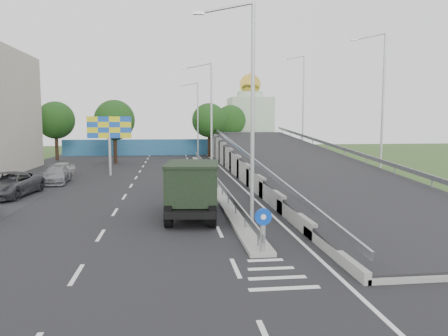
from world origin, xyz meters
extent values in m
plane|color=#2D4C1E|center=(0.00, 0.00, 0.00)|extent=(160.00, 160.00, 0.00)
cube|color=black|center=(-3.00, 20.00, 0.00)|extent=(26.00, 90.00, 0.04)
cube|color=gray|center=(0.00, 24.00, 0.10)|extent=(1.00, 44.00, 0.20)
cube|color=gray|center=(12.30, 24.00, 2.35)|extent=(0.10, 50.00, 0.32)
cube|color=gray|center=(2.80, 24.00, 2.35)|extent=(0.10, 50.00, 0.32)
cube|color=gray|center=(0.00, 24.00, 0.75)|extent=(0.08, 44.00, 0.32)
cylinder|color=gray|center=(0.00, 24.00, 0.50)|extent=(0.09, 0.09, 0.60)
cylinder|color=black|center=(0.00, 2.20, 0.80)|extent=(0.20, 0.20, 1.20)
cylinder|color=#0C3FBF|center=(0.00, 2.12, 1.55)|extent=(0.64, 0.05, 0.64)
cylinder|color=white|center=(0.00, 2.09, 1.55)|extent=(0.20, 0.03, 0.20)
cylinder|color=#B2B5B7|center=(0.30, 6.00, 5.20)|extent=(0.18, 0.18, 10.00)
cylinder|color=#B2B5B7|center=(-0.90, 6.00, 9.95)|extent=(2.57, 0.12, 0.66)
cube|color=#B2B5B7|center=(-2.10, 6.00, 9.70)|extent=(0.50, 0.18, 0.12)
cylinder|color=#B2B5B7|center=(0.30, 26.00, 5.20)|extent=(0.18, 0.18, 10.00)
cylinder|color=#B2B5B7|center=(-0.90, 26.00, 9.95)|extent=(2.57, 0.12, 0.66)
cube|color=#B2B5B7|center=(-2.10, 26.00, 9.70)|extent=(0.50, 0.18, 0.12)
cylinder|color=#B2B5B7|center=(0.30, 46.00, 5.20)|extent=(0.18, 0.18, 10.00)
cylinder|color=#B2B5B7|center=(-0.90, 46.00, 9.95)|extent=(2.57, 0.12, 0.66)
cube|color=#B2B5B7|center=(-2.10, 46.00, 9.70)|extent=(0.50, 0.18, 0.12)
cube|color=#205E78|center=(-4.00, 52.00, 1.20)|extent=(30.00, 0.50, 2.40)
cube|color=#B2CCAD|center=(10.00, 60.00, 4.50)|extent=(7.00, 7.00, 9.00)
cylinder|color=#B2CCAD|center=(10.00, 60.00, 9.50)|extent=(4.40, 4.40, 1.00)
sphere|color=gold|center=(10.00, 60.00, 11.20)|extent=(3.60, 3.60, 3.60)
cone|color=gold|center=(10.00, 60.00, 13.20)|extent=(0.30, 0.30, 1.20)
cylinder|color=#B2B5B7|center=(-9.00, 28.00, 2.00)|extent=(0.24, 0.24, 4.00)
cube|color=yellow|center=(-9.00, 28.00, 4.50)|extent=(4.00, 0.20, 2.00)
cylinder|color=black|center=(-10.00, 40.00, 2.00)|extent=(0.44, 0.44, 4.00)
sphere|color=#0E340F|center=(-10.00, 40.00, 5.20)|extent=(4.80, 4.80, 4.80)
cylinder|color=black|center=(2.00, 48.00, 2.00)|extent=(0.44, 0.44, 4.00)
sphere|color=#0E340F|center=(2.00, 48.00, 5.20)|extent=(4.80, 4.80, 4.80)
cylinder|color=black|center=(-18.00, 45.00, 2.00)|extent=(0.44, 0.44, 4.00)
sphere|color=#0E340F|center=(-18.00, 45.00, 5.20)|extent=(4.80, 4.80, 4.80)
cylinder|color=black|center=(6.00, 55.00, 2.00)|extent=(0.44, 0.44, 4.00)
sphere|color=#0E340F|center=(6.00, 55.00, 5.20)|extent=(4.80, 4.80, 4.80)
cylinder|color=black|center=(-3.00, 11.77, 0.58)|extent=(0.49, 1.19, 1.15)
cylinder|color=black|center=(-0.92, 11.54, 0.58)|extent=(0.49, 1.19, 1.15)
cylinder|color=black|center=(-3.11, 10.83, 0.58)|extent=(0.49, 1.19, 1.15)
cylinder|color=black|center=(-1.02, 10.60, 0.58)|extent=(0.49, 1.19, 1.15)
cylinder|color=black|center=(-3.50, 7.18, 0.58)|extent=(0.49, 1.19, 1.15)
cylinder|color=black|center=(-1.42, 6.95, 0.58)|extent=(0.49, 1.19, 1.15)
cube|color=black|center=(-2.20, 9.47, 0.73)|extent=(3.10, 6.72, 0.31)
cube|color=navy|center=(-1.93, 11.92, 1.78)|extent=(2.58, 1.93, 1.78)
cube|color=black|center=(-1.85, 12.72, 2.25)|extent=(1.99, 0.28, 0.73)
cube|color=black|center=(-1.84, 12.80, 0.68)|extent=(2.41, 0.42, 0.52)
cube|color=black|center=(-2.27, 8.84, 1.89)|extent=(2.93, 4.23, 1.89)
cube|color=black|center=(-2.27, 8.84, 2.88)|extent=(3.05, 4.35, 0.13)
imported|color=#35363A|center=(-14.18, 17.03, 0.83)|extent=(3.43, 6.25, 1.66)
imported|color=gray|center=(-12.69, 23.18, 0.70)|extent=(2.27, 4.93, 1.40)
imported|color=#B2B1AE|center=(-13.44, 27.81, 0.67)|extent=(2.19, 4.14, 1.34)
camera|label=1|loc=(-3.35, -13.39, 5.06)|focal=35.00mm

